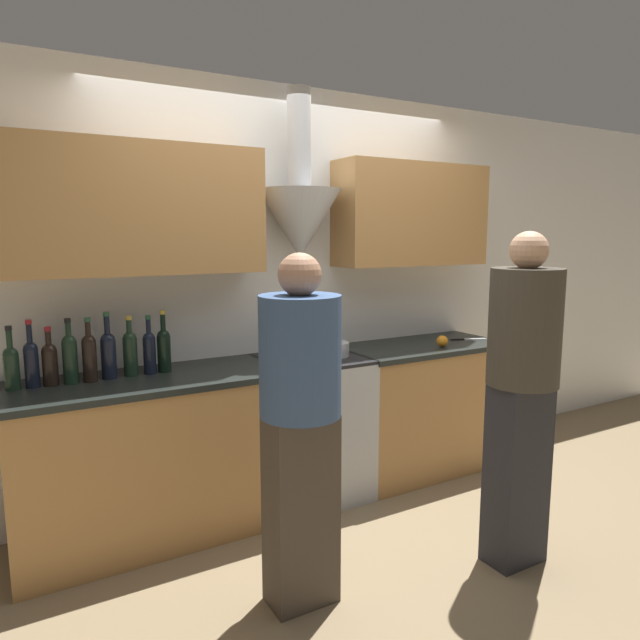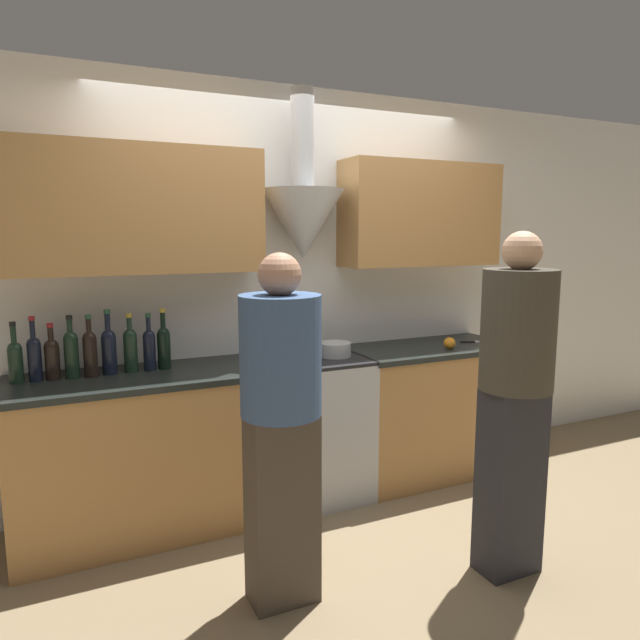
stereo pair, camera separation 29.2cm
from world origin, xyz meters
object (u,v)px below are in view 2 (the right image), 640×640
wine_bottle_1 (34,356)px  wine_bottle_0 (15,359)px  person_foreground_left (281,417)px  mixing_bowl (335,349)px  wine_bottle_3 (71,352)px  wine_bottle_7 (149,347)px  stove_range (313,426)px  wine_bottle_4 (90,351)px  person_foreground_right (515,390)px  stock_pot (295,349)px  wine_bottle_5 (109,349)px  orange_fruit (450,343)px  wine_bottle_2 (52,357)px  wine_bottle_8 (164,345)px  wine_bottle_6 (130,348)px

wine_bottle_1 → wine_bottle_0: bearing=-180.0°
wine_bottle_0 → person_foreground_left: (1.08, -1.01, -0.16)m
mixing_bowl → wine_bottle_3: bearing=176.1°
wine_bottle_0 → wine_bottle_7: wine_bottle_7 is taller
stove_range → wine_bottle_4: size_ratio=2.67×
mixing_bowl → person_foreground_right: person_foreground_right is taller
mixing_bowl → person_foreground_right: bearing=-71.2°
wine_bottle_0 → wine_bottle_1: bearing=0.0°
wine_bottle_4 → person_foreground_left: (0.72, -0.99, -0.17)m
wine_bottle_7 → mixing_bowl: 1.13m
wine_bottle_3 → stock_pot: wine_bottle_3 is taller
wine_bottle_5 → person_foreground_right: person_foreground_right is taller
stock_pot → orange_fruit: (1.08, -0.11, -0.03)m
wine_bottle_1 → wine_bottle_7: size_ratio=1.06×
mixing_bowl → wine_bottle_1: bearing=176.2°
wine_bottle_2 → wine_bottle_8: (0.58, 0.00, 0.01)m
wine_bottle_1 → wine_bottle_5: bearing=-0.4°
wine_bottle_1 → wine_bottle_5: wine_bottle_5 is taller
wine_bottle_8 → orange_fruit: size_ratio=4.42×
wine_bottle_4 → wine_bottle_0: bearing=176.6°
orange_fruit → person_foreground_left: (-1.51, -0.78, -0.07)m
wine_bottle_4 → wine_bottle_2: bearing=174.1°
wine_bottle_2 → person_foreground_left: size_ratio=0.19×
stove_range → wine_bottle_5: size_ratio=2.52×
person_foreground_left → wine_bottle_2: bearing=131.9°
wine_bottle_0 → wine_bottle_6: wine_bottle_6 is taller
orange_fruit → person_foreground_right: bearing=-111.6°
wine_bottle_2 → wine_bottle_7: size_ratio=0.93×
stock_pot → person_foreground_right: 1.33m
wine_bottle_5 → wine_bottle_8: 0.30m
wine_bottle_3 → wine_bottle_6: 0.30m
wine_bottle_1 → mixing_bowl: wine_bottle_1 is taller
mixing_bowl → wine_bottle_7: bearing=174.3°
wine_bottle_3 → mixing_bowl: 1.53m
stock_pot → wine_bottle_8: bearing=170.8°
stove_range → wine_bottle_6: size_ratio=2.75×
stock_pot → wine_bottle_2: bearing=175.0°
stock_pot → mixing_bowl: size_ratio=1.02×
wine_bottle_4 → wine_bottle_1: bearing=175.5°
wine_bottle_6 → wine_bottle_2: bearing=-179.1°
mixing_bowl → stock_pot: bearing=-178.7°
person_foreground_right → orange_fruit: bearing=68.4°
wine_bottle_5 → mixing_bowl: (1.33, -0.11, -0.10)m
person_foreground_right → wine_bottle_3: bearing=146.8°
wine_bottle_0 → wine_bottle_5: (0.46, -0.00, 0.02)m
wine_bottle_0 → person_foreground_right: (2.18, -1.26, -0.10)m
wine_bottle_1 → mixing_bowl: size_ratio=1.71×
stove_range → wine_bottle_6: wine_bottle_6 is taller
person_foreground_left → person_foreground_right: size_ratio=0.95×
stock_pot → person_foreground_right: person_foreground_right is taller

